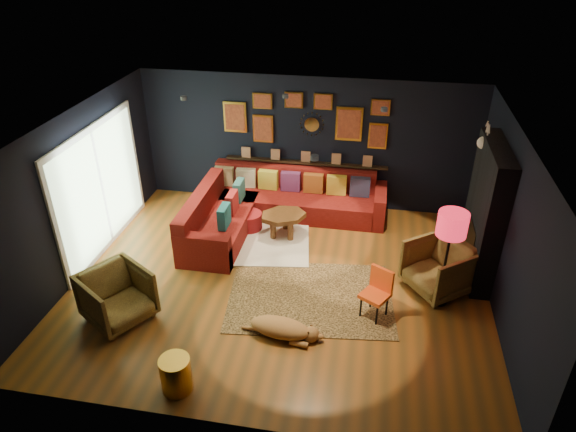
% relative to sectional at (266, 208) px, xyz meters
% --- Properties ---
extents(floor, '(6.50, 6.50, 0.00)m').
position_rel_sectional_xyz_m(floor, '(0.61, -1.81, -0.32)').
color(floor, '#93511C').
rests_on(floor, ground).
extents(room_walls, '(6.50, 6.50, 6.50)m').
position_rel_sectional_xyz_m(room_walls, '(0.61, -1.81, 1.27)').
color(room_walls, black).
rests_on(room_walls, ground).
extents(sectional, '(3.41, 2.69, 0.86)m').
position_rel_sectional_xyz_m(sectional, '(0.00, 0.00, 0.00)').
color(sectional, maroon).
rests_on(sectional, ground).
extents(ledge, '(3.20, 0.12, 0.04)m').
position_rel_sectional_xyz_m(ledge, '(0.61, 0.87, 0.60)').
color(ledge, black).
rests_on(ledge, room_walls).
extents(gallery_wall, '(3.15, 0.04, 1.02)m').
position_rel_sectional_xyz_m(gallery_wall, '(0.60, 0.91, 1.48)').
color(gallery_wall, gold).
rests_on(gallery_wall, room_walls).
extents(sunburst_mirror, '(0.47, 0.16, 0.47)m').
position_rel_sectional_xyz_m(sunburst_mirror, '(0.71, 0.91, 1.38)').
color(sunburst_mirror, silver).
rests_on(sunburst_mirror, room_walls).
extents(fireplace, '(0.31, 1.60, 2.20)m').
position_rel_sectional_xyz_m(fireplace, '(3.71, -0.91, 0.70)').
color(fireplace, black).
rests_on(fireplace, ground).
extents(deer_head, '(0.50, 0.28, 0.45)m').
position_rel_sectional_xyz_m(deer_head, '(3.75, -0.41, 1.73)').
color(deer_head, white).
rests_on(deer_head, fireplace).
extents(sliding_door, '(0.06, 2.80, 2.20)m').
position_rel_sectional_xyz_m(sliding_door, '(-2.60, -1.21, 0.78)').
color(sliding_door, white).
rests_on(sliding_door, ground).
extents(ceiling_spots, '(3.30, 2.50, 0.06)m').
position_rel_sectional_xyz_m(ceiling_spots, '(0.61, -1.01, 2.24)').
color(ceiling_spots, black).
rests_on(ceiling_spots, room_walls).
extents(shag_rug, '(2.40, 1.90, 0.03)m').
position_rel_sectional_xyz_m(shag_rug, '(-0.19, -0.74, -0.31)').
color(shag_rug, silver).
rests_on(shag_rug, ground).
extents(leopard_rug, '(2.69, 2.06, 0.01)m').
position_rel_sectional_xyz_m(leopard_rug, '(1.15, -2.11, -0.32)').
color(leopard_rug, tan).
rests_on(leopard_rug, ground).
extents(coffee_table, '(1.04, 0.94, 0.43)m').
position_rel_sectional_xyz_m(coffee_table, '(0.40, -0.42, 0.05)').
color(coffee_table, brown).
rests_on(coffee_table, shag_rug).
extents(pouf, '(0.47, 0.47, 0.31)m').
position_rel_sectional_xyz_m(pouf, '(-0.26, -0.31, -0.14)').
color(pouf, maroon).
rests_on(pouf, shag_rug).
extents(armchair_left, '(1.12, 1.14, 0.87)m').
position_rel_sectional_xyz_m(armchair_left, '(-1.51, -3.06, 0.11)').
color(armchair_left, gold).
rests_on(armchair_left, ground).
extents(armchair_right, '(1.17, 1.18, 0.89)m').
position_rel_sectional_xyz_m(armchair_right, '(3.06, -1.55, 0.12)').
color(armchair_right, gold).
rests_on(armchair_right, ground).
extents(gold_stool, '(0.38, 0.38, 0.48)m').
position_rel_sectional_xyz_m(gold_stool, '(-0.23, -4.16, -0.08)').
color(gold_stool, gold).
rests_on(gold_stool, ground).
extents(orange_chair, '(0.50, 0.50, 0.77)m').
position_rel_sectional_xyz_m(orange_chair, '(2.15, -2.32, 0.13)').
color(orange_chair, black).
rests_on(orange_chair, ground).
extents(floor_lamp, '(0.43, 0.43, 1.56)m').
position_rel_sectional_xyz_m(floor_lamp, '(3.09, -1.86, 0.98)').
color(floor_lamp, black).
rests_on(floor_lamp, ground).
extents(dog, '(1.23, 0.71, 0.37)m').
position_rel_sectional_xyz_m(dog, '(0.85, -3.02, -0.12)').
color(dog, '#B37E40').
rests_on(dog, leopard_rug).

